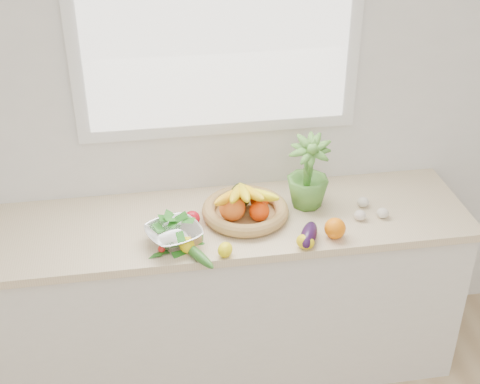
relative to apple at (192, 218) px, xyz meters
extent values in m
cube|color=white|center=(0.17, 0.33, 0.41)|extent=(4.50, 0.02, 2.70)
cube|color=silver|center=(0.17, 0.03, -0.51)|extent=(2.20, 0.58, 0.86)
cube|color=beige|center=(0.17, 0.03, -0.06)|extent=(2.24, 0.62, 0.04)
cube|color=white|center=(0.17, 0.31, 0.81)|extent=(1.30, 0.03, 1.10)
cube|color=white|center=(0.17, 0.29, 0.81)|extent=(1.18, 0.01, 0.98)
sphere|color=orange|center=(0.61, -0.20, 0.01)|extent=(0.12, 0.12, 0.09)
ellipsoid|color=yellow|center=(-0.04, -0.20, 0.00)|extent=(0.07, 0.09, 0.07)
ellipsoid|color=yellow|center=(0.11, -0.25, 0.00)|extent=(0.09, 0.10, 0.06)
ellipsoid|color=yellow|center=(0.46, -0.25, 0.00)|extent=(0.10, 0.10, 0.07)
sphere|color=red|center=(0.00, 0.00, 0.00)|extent=(0.09, 0.09, 0.07)
cube|color=tan|center=(-0.02, -0.15, -0.02)|extent=(0.11, 0.09, 0.03)
ellipsoid|color=beige|center=(0.87, -0.08, -0.01)|extent=(0.06, 0.06, 0.05)
ellipsoid|color=silver|center=(0.81, 0.03, -0.01)|extent=(0.07, 0.07, 0.05)
ellipsoid|color=beige|center=(0.76, -0.08, -0.01)|extent=(0.07, 0.07, 0.05)
ellipsoid|color=#250D32|center=(0.49, -0.21, 0.00)|extent=(0.14, 0.20, 0.07)
ellipsoid|color=#235719|center=(-0.01, -0.25, -0.01)|extent=(0.15, 0.24, 0.04)
sphere|color=red|center=(-0.15, -0.18, -0.02)|extent=(0.04, 0.04, 0.03)
imported|color=#4B8831|center=(0.55, 0.09, 0.14)|extent=(0.25, 0.25, 0.35)
cylinder|color=tan|center=(0.25, 0.03, -0.03)|extent=(0.34, 0.34, 0.01)
torus|color=tan|center=(0.25, 0.03, 0.00)|extent=(0.41, 0.41, 0.06)
sphere|color=orange|center=(0.18, 0.00, 0.04)|extent=(0.12, 0.12, 0.12)
sphere|color=#FF4208|center=(0.30, -0.02, 0.02)|extent=(0.09, 0.09, 0.09)
sphere|color=#EE4407|center=(0.32, 0.08, 0.02)|extent=(0.09, 0.09, 0.09)
ellipsoid|color=#1C3115|center=(0.24, 0.10, 0.04)|extent=(0.10, 0.10, 0.12)
ellipsoid|color=#F7A914|center=(0.17, 0.02, 0.09)|extent=(0.20, 0.24, 0.11)
ellipsoid|color=yellow|center=(0.21, 0.03, 0.10)|extent=(0.13, 0.27, 0.11)
ellipsoid|color=yellow|center=(0.24, 0.02, 0.10)|extent=(0.05, 0.27, 0.11)
ellipsoid|color=yellow|center=(0.27, 0.03, 0.10)|extent=(0.12, 0.27, 0.11)
ellipsoid|color=#FFEF15|center=(0.30, 0.02, 0.09)|extent=(0.20, 0.24, 0.11)
cylinder|color=silver|center=(-0.09, -0.13, -0.03)|extent=(0.12, 0.12, 0.02)
imported|color=white|center=(-0.09, -0.13, 0.01)|extent=(0.30, 0.30, 0.06)
ellipsoid|color=#2A6519|center=(-0.09, -0.13, 0.05)|extent=(0.23, 0.23, 0.07)
camera|label=1|loc=(-0.19, -2.51, 1.66)|focal=50.00mm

